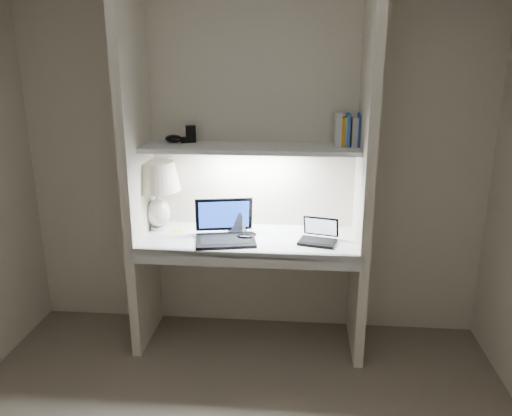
# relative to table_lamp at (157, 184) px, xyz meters

# --- Properties ---
(back_wall) EXTENTS (3.20, 0.01, 2.50)m
(back_wall) POSITION_rel_table_lamp_xyz_m (0.64, 0.16, 0.16)
(back_wall) COLOR beige
(back_wall) RESTS_ON floor
(alcove_panel_left) EXTENTS (0.06, 0.55, 2.50)m
(alcove_panel_left) POSITION_rel_table_lamp_xyz_m (-0.09, -0.11, 0.16)
(alcove_panel_left) COLOR beige
(alcove_panel_left) RESTS_ON floor
(alcove_panel_right) EXTENTS (0.06, 0.55, 2.50)m
(alcove_panel_right) POSITION_rel_table_lamp_xyz_m (1.37, -0.11, 0.16)
(alcove_panel_right) COLOR beige
(alcove_panel_right) RESTS_ON floor
(desk) EXTENTS (1.40, 0.55, 0.04)m
(desk) POSITION_rel_table_lamp_xyz_m (0.64, -0.11, -0.34)
(desk) COLOR white
(desk) RESTS_ON alcove_panel_left
(desk_apron) EXTENTS (1.46, 0.03, 0.10)m
(desk_apron) POSITION_rel_table_lamp_xyz_m (0.64, -0.37, -0.37)
(desk_apron) COLOR silver
(desk_apron) RESTS_ON desk
(shelf) EXTENTS (1.40, 0.36, 0.03)m
(shelf) POSITION_rel_table_lamp_xyz_m (0.64, -0.02, 0.26)
(shelf) COLOR silver
(shelf) RESTS_ON back_wall
(strip_light) EXTENTS (0.60, 0.04, 0.02)m
(strip_light) POSITION_rel_table_lamp_xyz_m (0.64, -0.02, 0.24)
(strip_light) COLOR white
(strip_light) RESTS_ON shelf
(table_lamp) EXTENTS (0.32, 0.32, 0.48)m
(table_lamp) POSITION_rel_table_lamp_xyz_m (0.00, 0.00, 0.00)
(table_lamp) COLOR white
(table_lamp) RESTS_ON desk
(laptop_main) EXTENTS (0.44, 0.40, 0.26)m
(laptop_main) POSITION_rel_table_lamp_xyz_m (0.48, -0.16, -0.26)
(laptop_main) COLOR black
(laptop_main) RESTS_ON desk
(laptop_netbook) EXTENTS (0.27, 0.25, 0.15)m
(laptop_netbook) POSITION_rel_table_lamp_xyz_m (1.10, -0.15, -0.28)
(laptop_netbook) COLOR black
(laptop_netbook) RESTS_ON desk
(speaker) EXTENTS (0.13, 0.11, 0.15)m
(speaker) POSITION_rel_table_lamp_xyz_m (0.55, 0.00, -0.24)
(speaker) COLOR silver
(speaker) RESTS_ON desk
(mouse) EXTENTS (0.11, 0.08, 0.04)m
(mouse) POSITION_rel_table_lamp_xyz_m (0.61, -0.16, -0.30)
(mouse) COLOR black
(mouse) RESTS_ON desk
(cable_coil) EXTENTS (0.12, 0.12, 0.01)m
(cable_coil) POSITION_rel_table_lamp_xyz_m (0.63, -0.08, -0.31)
(cable_coil) COLOR black
(cable_coil) RESTS_ON desk
(sticky_note) EXTENTS (0.08, 0.08, 0.00)m
(sticky_note) POSITION_rel_table_lamp_xyz_m (0.13, -0.02, -0.32)
(sticky_note) COLOR yellow
(sticky_note) RESTS_ON desk
(book_row) EXTENTS (0.20, 0.14, 0.21)m
(book_row) POSITION_rel_table_lamp_xyz_m (1.28, 0.04, 0.37)
(book_row) COLOR silver
(book_row) RESTS_ON shelf
(shelf_box) EXTENTS (0.08, 0.06, 0.11)m
(shelf_box) POSITION_rel_table_lamp_xyz_m (0.23, 0.08, 0.33)
(shelf_box) COLOR black
(shelf_box) RESTS_ON shelf
(shelf_gadget) EXTENTS (0.15, 0.13, 0.05)m
(shelf_gadget) POSITION_rel_table_lamp_xyz_m (0.12, 0.05, 0.30)
(shelf_gadget) COLOR black
(shelf_gadget) RESTS_ON shelf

